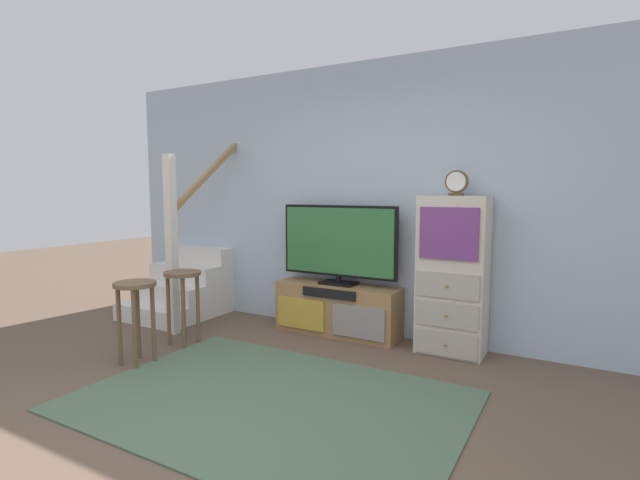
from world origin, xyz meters
name	(u,v)px	position (x,y,z in m)	size (l,w,h in m)	color
ground_plane	(208,442)	(0.00, 0.00, 0.00)	(20.00, 20.00, 0.00)	brown
back_wall	(377,200)	(0.00, 2.46, 1.35)	(6.40, 0.12, 2.70)	#A8BCD1
area_rug	(269,401)	(0.00, 0.60, 0.01)	(2.60, 1.80, 0.01)	#4C664C
media_console	(337,309)	(-0.30, 2.19, 0.25)	(1.27, 0.38, 0.51)	#997047
television	(339,243)	(-0.30, 2.22, 0.93)	(1.23, 0.22, 0.79)	black
side_cabinet	(452,276)	(0.83, 2.20, 0.70)	(0.58, 0.38, 1.40)	beige
desk_clock	(457,183)	(0.85, 2.19, 1.51)	(0.19, 0.08, 0.22)	#4C3823
staircase	(195,280)	(-2.24, 2.20, 0.37)	(1.00, 1.36, 2.20)	silver
bar_stool_near	(136,303)	(-1.38, 0.64, 0.52)	(0.34, 0.34, 0.69)	brown
bar_stool_far	(183,290)	(-1.42, 1.21, 0.52)	(0.34, 0.34, 0.69)	brown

